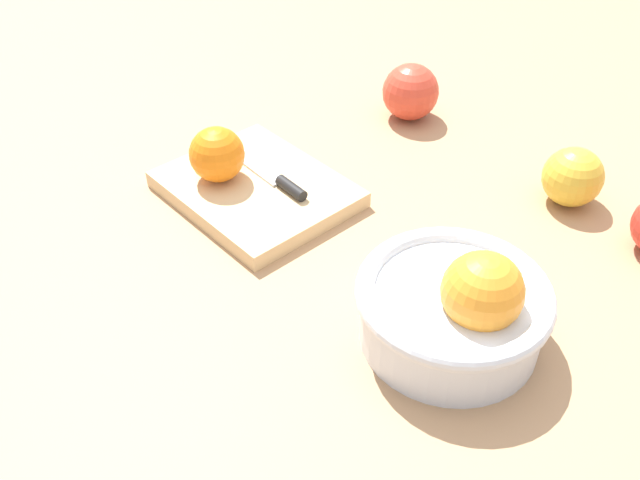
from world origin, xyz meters
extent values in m
plane|color=tan|center=(0.00, 0.00, 0.00)|extent=(2.40, 2.40, 0.00)
cylinder|color=silver|center=(-0.18, 0.06, 0.03)|extent=(0.17, 0.17, 0.06)
torus|color=silver|center=(-0.18, 0.06, 0.06)|extent=(0.18, 0.18, 0.02)
sphere|color=orange|center=(-0.20, 0.06, 0.08)|extent=(0.07, 0.07, 0.07)
cube|color=#DBB77F|center=(0.13, 0.09, 0.01)|extent=(0.24, 0.20, 0.02)
sphere|color=orange|center=(0.16, 0.12, 0.05)|extent=(0.07, 0.07, 0.07)
cube|color=silver|center=(0.16, 0.07, 0.02)|extent=(0.11, 0.03, 0.00)
cylinder|color=black|center=(0.08, 0.07, 0.03)|extent=(0.05, 0.02, 0.01)
sphere|color=gold|center=(-0.10, -0.21, 0.04)|extent=(0.07, 0.07, 0.07)
sphere|color=#D6422D|center=(0.17, -0.19, 0.04)|extent=(0.08, 0.08, 0.08)
camera|label=1|loc=(-0.48, 0.43, 0.50)|focal=38.81mm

